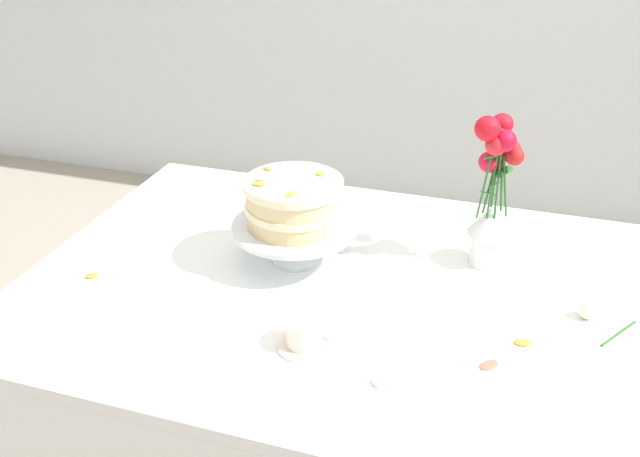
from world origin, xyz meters
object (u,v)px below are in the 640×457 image
dining_table (335,322)px  teacup (304,334)px  flower_vase (493,196)px  layer_cake (294,202)px  fallen_rose (589,312)px  cake_stand (294,231)px

dining_table → teacup: size_ratio=11.73×
dining_table → flower_vase: bearing=34.9°
layer_cake → flower_vase: 0.45m
dining_table → fallen_rose: bearing=5.1°
teacup → layer_cake: bearing=112.7°
teacup → fallen_rose: teacup is taller
flower_vase → teacup: flower_vase is taller
flower_vase → teacup: bearing=-125.7°
cake_stand → fallen_rose: bearing=-2.9°
dining_table → cake_stand: size_ratio=4.83×
flower_vase → teacup: 0.54m
flower_vase → layer_cake: bearing=-162.9°
cake_stand → fallen_rose: (0.66, -0.03, -0.07)m
layer_cake → fallen_rose: (0.66, -0.03, -0.14)m
flower_vase → fallen_rose: size_ratio=3.17×
dining_table → cake_stand: (-0.12, 0.08, 0.17)m
layer_cake → fallen_rose: bearing=-2.9°
cake_stand → layer_cake: bearing=-152.0°
flower_vase → fallen_rose: (0.23, -0.17, -0.16)m
fallen_rose → layer_cake: bearing=177.1°
dining_table → teacup: (-0.00, -0.21, 0.12)m
flower_vase → teacup: (-0.31, -0.43, -0.15)m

